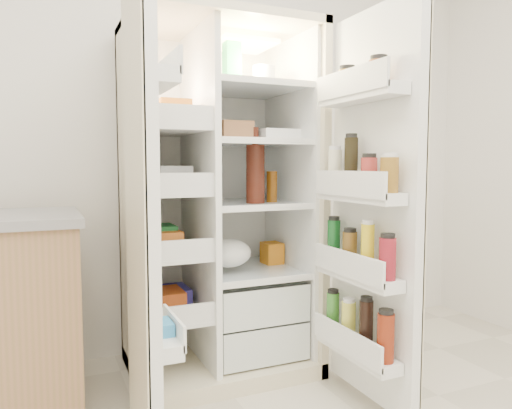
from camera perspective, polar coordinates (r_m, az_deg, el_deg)
name	(u,v)px	position (r m, az deg, el deg)	size (l,w,h in m)	color
wall_back	(188,119)	(2.90, -8.06, 9.88)	(4.00, 0.02, 2.70)	white
refrigerator	(219,228)	(2.60, -4.41, -2.83)	(0.92, 0.70, 1.80)	beige
freezer_door	(143,217)	(1.87, -13.17, -1.39)	(0.15, 0.40, 1.72)	white
fridge_door	(371,213)	(2.19, 13.38, -0.96)	(0.17, 0.58, 1.72)	white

